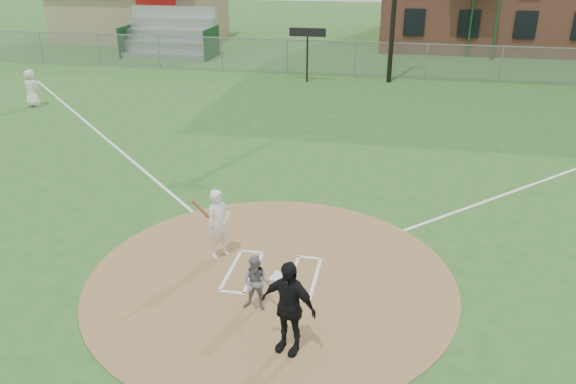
% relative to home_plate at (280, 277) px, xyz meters
% --- Properties ---
extents(ground, '(140.00, 140.00, 0.00)m').
position_rel_home_plate_xyz_m(ground, '(-0.20, -0.04, -0.03)').
color(ground, '#295C1F').
rests_on(ground, ground).
extents(dirt_circle, '(8.40, 8.40, 0.02)m').
position_rel_home_plate_xyz_m(dirt_circle, '(-0.20, -0.04, -0.02)').
color(dirt_circle, '#987648').
rests_on(dirt_circle, ground).
extents(home_plate, '(0.48, 0.48, 0.03)m').
position_rel_home_plate_xyz_m(home_plate, '(0.00, 0.00, 0.00)').
color(home_plate, silver).
rests_on(home_plate, dirt_circle).
extents(foul_line_third, '(17.04, 17.04, 0.01)m').
position_rel_home_plate_xyz_m(foul_line_third, '(-9.20, 8.96, -0.03)').
color(foul_line_third, white).
rests_on(foul_line_third, ground).
extents(catcher, '(0.61, 0.49, 1.22)m').
position_rel_home_plate_xyz_m(catcher, '(-0.23, -1.26, 0.60)').
color(catcher, slate).
rests_on(catcher, dirt_circle).
extents(umpire, '(1.19, 0.77, 1.89)m').
position_rel_home_plate_xyz_m(umpire, '(0.66, -2.40, 0.93)').
color(umpire, black).
rests_on(umpire, dirt_circle).
extents(ondeck_player, '(0.89, 0.62, 1.73)m').
position_rel_home_plate_xyz_m(ondeck_player, '(-14.57, 12.50, 0.83)').
color(ondeck_player, white).
rests_on(ondeck_player, ground).
extents(batters_boxes, '(2.08, 1.88, 0.01)m').
position_rel_home_plate_xyz_m(batters_boxes, '(-0.20, 0.11, -0.01)').
color(batters_boxes, white).
rests_on(batters_boxes, dirt_circle).
extents(batter_at_plate, '(0.79, 1.07, 1.78)m').
position_rel_home_plate_xyz_m(batter_at_plate, '(-1.63, 0.68, 0.86)').
color(batter_at_plate, white).
rests_on(batter_at_plate, dirt_circle).
extents(outfield_fence, '(56.08, 0.08, 2.03)m').
position_rel_home_plate_xyz_m(outfield_fence, '(-0.20, 21.96, 0.98)').
color(outfield_fence, slate).
rests_on(outfield_fence, ground).
extents(bleachers, '(6.08, 3.20, 3.20)m').
position_rel_home_plate_xyz_m(bleachers, '(-13.20, 26.16, 1.56)').
color(bleachers, '#B7BABF').
rests_on(bleachers, ground).
extents(clubhouse, '(12.20, 8.71, 6.23)m').
position_rel_home_plate_xyz_m(clubhouse, '(-18.20, 32.95, 2.36)').
color(clubhouse, tan).
rests_on(clubhouse, ground).
extents(scoreboard_sign, '(2.00, 0.10, 2.93)m').
position_rel_home_plate_xyz_m(scoreboard_sign, '(-2.70, 20.16, 2.35)').
color(scoreboard_sign, black).
rests_on(scoreboard_sign, ground).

